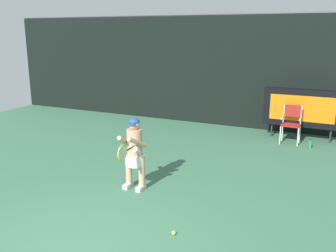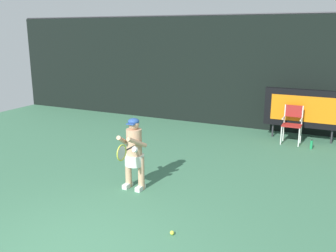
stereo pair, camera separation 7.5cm
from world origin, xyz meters
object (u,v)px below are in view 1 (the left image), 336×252
(umpire_chair, at_px, (291,122))
(tennis_player, at_px, (134,151))
(water_bottle, at_px, (310,144))
(tennis_racket, at_px, (123,152))
(tennis_ball_loose, at_px, (174,233))
(scoreboard, at_px, (302,108))

(umpire_chair, relative_size, tennis_player, 0.74)
(water_bottle, relative_size, tennis_racket, 0.44)
(tennis_ball_loose, bearing_deg, tennis_racket, 151.68)
(umpire_chair, xyz_separation_m, tennis_racket, (-2.32, -5.25, 0.34))
(umpire_chair, xyz_separation_m, tennis_player, (-2.42, -4.67, 0.18))
(scoreboard, height_order, tennis_racket, scoreboard)
(tennis_racket, bearing_deg, tennis_player, 94.71)
(water_bottle, distance_m, tennis_ball_loose, 5.85)
(water_bottle, relative_size, tennis_player, 0.18)
(water_bottle, height_order, tennis_racket, tennis_racket)
(umpire_chair, bearing_deg, tennis_racket, -113.86)
(umpire_chair, height_order, water_bottle, umpire_chair)
(water_bottle, distance_m, tennis_racket, 5.76)
(water_bottle, height_order, tennis_ball_loose, water_bottle)
(tennis_player, height_order, tennis_racket, tennis_player)
(tennis_racket, height_order, tennis_ball_loose, tennis_racket)
(scoreboard, relative_size, water_bottle, 8.30)
(water_bottle, bearing_deg, scoreboard, 114.22)
(scoreboard, distance_m, umpire_chair, 0.60)
(tennis_racket, relative_size, tennis_ball_loose, 8.85)
(scoreboard, distance_m, water_bottle, 1.20)
(scoreboard, distance_m, tennis_racket, 6.25)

